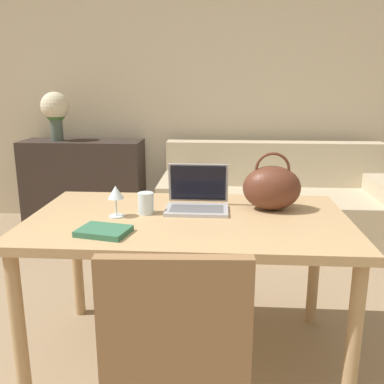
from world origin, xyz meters
The scene contains 11 objects.
wall_back centered at (0.00, 3.13, 1.35)m, with size 10.00×0.06×2.70m.
dining_table centered at (0.11, 0.80, 0.66)m, with size 1.48×0.86×0.74m.
chair centered at (0.13, 0.05, 0.52)m, with size 0.46×0.46×0.91m.
couch centered at (0.74, 2.55, 0.28)m, with size 1.97×0.90×0.82m.
sideboard centered at (-1.04, 2.80, 0.41)m, with size 1.12×0.40×0.82m.
laptop centered at (0.15, 0.95, 0.80)m, with size 0.30×0.25×0.21m.
drinking_glass centered at (-0.09, 0.84, 0.79)m, with size 0.07×0.07×0.10m.
wine_glass centered at (-0.22, 0.79, 0.85)m, with size 0.08×0.08×0.15m.
handbag centered at (0.51, 0.95, 0.85)m, with size 0.28×0.20×0.29m.
flower_vase centered at (-1.26, 2.77, 1.10)m, with size 0.25×0.25×0.44m.
book centered at (-0.22, 0.55, 0.75)m, with size 0.23×0.19×0.02m.
Camera 1 is at (0.26, -1.09, 1.35)m, focal length 40.00 mm.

